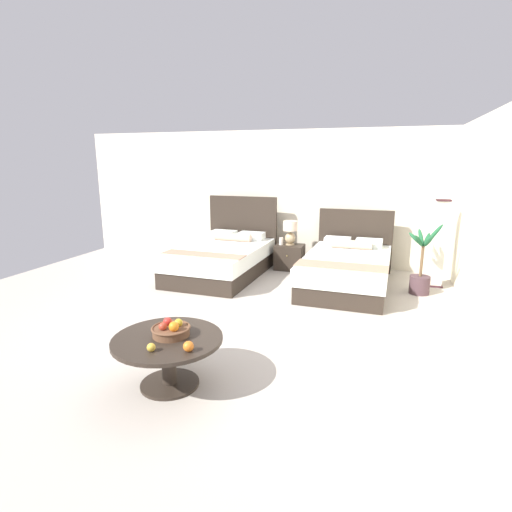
# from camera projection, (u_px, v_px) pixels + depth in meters

# --- Properties ---
(ground_plane) EXTENTS (9.23, 9.94, 0.02)m
(ground_plane) POSITION_uv_depth(u_px,v_px,m) (247.00, 319.00, 5.23)
(ground_plane) COLOR #B8AEA2
(wall_back) EXTENTS (9.23, 0.12, 2.57)m
(wall_back) POSITION_uv_depth(u_px,v_px,m) (300.00, 198.00, 7.87)
(wall_back) COLOR silver
(wall_back) RESTS_ON ground
(wall_side_right) EXTENTS (0.12, 5.54, 2.57)m
(wall_side_right) POSITION_uv_depth(u_px,v_px,m) (499.00, 226.00, 4.47)
(wall_side_right) COLOR #EEE5CA
(wall_side_right) RESTS_ON ground
(bed_near_window) EXTENTS (1.43, 2.24, 1.32)m
(bed_near_window) POSITION_uv_depth(u_px,v_px,m) (223.00, 258.00, 7.16)
(bed_near_window) COLOR #2F261E
(bed_near_window) RESTS_ON ground
(bed_near_corner) EXTENTS (1.37, 2.26, 1.14)m
(bed_near_corner) POSITION_uv_depth(u_px,v_px,m) (347.00, 269.00, 6.51)
(bed_near_corner) COLOR #2F261E
(bed_near_corner) RESTS_ON ground
(nightstand) EXTENTS (0.52, 0.43, 0.47)m
(nightstand) POSITION_uv_depth(u_px,v_px,m) (290.00, 257.00, 7.56)
(nightstand) COLOR #2F261E
(nightstand) RESTS_ON ground
(table_lamp) EXTENTS (0.27, 0.27, 0.44)m
(table_lamp) POSITION_uv_depth(u_px,v_px,m) (290.00, 231.00, 7.47)
(table_lamp) COLOR tan
(table_lamp) RESTS_ON nightstand
(vase) EXTENTS (0.08, 0.08, 0.14)m
(vase) POSITION_uv_depth(u_px,v_px,m) (281.00, 241.00, 7.51)
(vase) COLOR beige
(vase) RESTS_ON nightstand
(coffee_table) EXTENTS (0.98, 0.98, 0.46)m
(coffee_table) POSITION_uv_depth(u_px,v_px,m) (168.00, 349.00, 3.58)
(coffee_table) COLOR #2F261E
(coffee_table) RESTS_ON ground
(fruit_bowl) EXTENTS (0.35, 0.35, 0.16)m
(fruit_bowl) POSITION_uv_depth(u_px,v_px,m) (171.00, 330.00, 3.59)
(fruit_bowl) COLOR brown
(fruit_bowl) RESTS_ON coffee_table
(loose_apple) EXTENTS (0.07, 0.07, 0.07)m
(loose_apple) POSITION_uv_depth(u_px,v_px,m) (151.00, 347.00, 3.29)
(loose_apple) COLOR gold
(loose_apple) RESTS_ON coffee_table
(loose_orange) EXTENTS (0.09, 0.09, 0.09)m
(loose_orange) POSITION_uv_depth(u_px,v_px,m) (188.00, 346.00, 3.29)
(loose_orange) COLOR orange
(loose_orange) RESTS_ON coffee_table
(floor_lamp_corner) EXTENTS (0.21, 0.21, 1.41)m
(floor_lamp_corner) POSITION_uv_depth(u_px,v_px,m) (439.00, 244.00, 6.42)
(floor_lamp_corner) COLOR #3A1D23
(floor_lamp_corner) RESTS_ON ground
(potted_palm) EXTENTS (0.50, 0.52, 1.10)m
(potted_palm) POSITION_uv_depth(u_px,v_px,m) (421.00, 275.00, 6.14)
(potted_palm) COLOR #4A3439
(potted_palm) RESTS_ON ground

